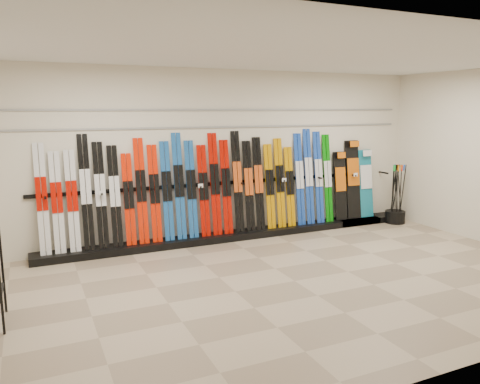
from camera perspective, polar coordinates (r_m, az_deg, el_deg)
name	(u,v)px	position (r m, az deg, el deg)	size (l,w,h in m)	color
floor	(295,281)	(6.53, 6.69, -10.73)	(8.00, 8.00, 0.00)	gray
back_wall	(224,155)	(8.38, -1.99, 4.52)	(8.00, 8.00, 0.00)	beige
ceiling	(300,53)	(6.15, 7.28, 16.42)	(8.00, 8.00, 0.00)	silver
ski_rack_base	(240,235)	(8.53, 0.04, -5.22)	(8.00, 0.40, 0.12)	black
skis	(204,188)	(8.17, -4.38, 0.49)	(5.37, 0.29, 1.82)	silver
snowboards	(354,183)	(9.75, 13.68, 1.12)	(0.93, 0.24, 1.57)	black
pole_bin	(395,217)	(10.15, 18.36, -2.89)	(0.40, 0.40, 0.25)	black
ski_poles	(397,194)	(10.06, 18.54, -0.18)	(0.33, 0.26, 1.18)	black
slatwall_rail_0	(224,127)	(8.33, -1.96, 7.93)	(7.60, 0.02, 0.03)	gray
slatwall_rail_1	(224,110)	(8.32, -1.97, 9.99)	(7.60, 0.02, 0.03)	gray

